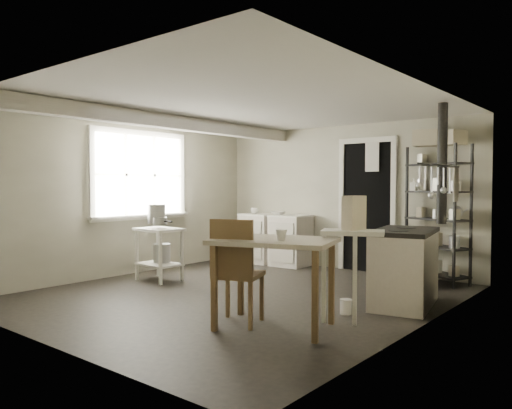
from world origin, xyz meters
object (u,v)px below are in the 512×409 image
Objects in this scene: stockpot at (156,214)px; shelf_rack at (437,214)px; work_table at (274,288)px; flour_sack at (408,267)px; prep_table at (159,252)px; stove at (404,266)px; chair at (239,274)px; base_cabinets at (275,237)px.

stockpot is 3.93m from shelf_rack.
flour_sack is at bearing 85.99° from work_table.
stove is at bearing 13.32° from prep_table.
stove is 2.03× the size of flour_sack.
chair reaches higher than prep_table.
stockpot is 0.24× the size of work_table.
stockpot is 0.14× the size of shelf_rack.
chair is at bearing -22.01° from stockpot.
base_cabinets is (0.37, 2.22, 0.06)m from prep_table.
shelf_rack is (2.71, 0.12, 0.49)m from base_cabinets.
flour_sack is at bearing -8.73° from base_cabinets.
stockpot is 3.47m from stove.
prep_table is at bearing -101.10° from base_cabinets.
prep_table is 2.80m from work_table.
shelf_rack is 1.66m from stove.
base_cabinets is at bearing 99.78° from chair.
base_cabinets is at bearing 172.77° from flour_sack.
stove is at bearing 39.29° from chair.
stove is (0.18, -1.57, -0.51)m from shelf_rack.
chair is at bearing -130.59° from stove.
chair is at bearing -79.16° from shelf_rack.
shelf_rack is at bearing 62.56° from flour_sack.
flour_sack is (-0.23, -0.44, -0.71)m from shelf_rack.
stockpot is 2.62m from chair.
shelf_rack is 3.41m from chair.
base_cabinets is 3.23m from stove.
prep_table is at bearing -146.35° from flour_sack.
stockpot is (-0.08, 0.02, 0.54)m from prep_table.
shelf_rack is (3.16, 2.33, 0.01)m from stockpot.
shelf_rack is 3.55× the size of flour_sack.
shelf_rack reaches higher than prep_table.
flour_sack is at bearing 32.74° from stockpot.
shelf_rack reaches higher than work_table.
flour_sack is at bearing 33.65° from prep_table.
shelf_rack is at bearing 55.10° from chair.
work_table is at bearing -17.52° from prep_table.
prep_table is 2.50m from chair.
stove is at bearing 69.50° from work_table.
chair is (-0.35, -0.11, 0.10)m from work_table.
stockpot reaches higher than base_cabinets.
flour_sack is (-0.41, 1.13, -0.20)m from stove.
prep_table is 2.76× the size of stockpot.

